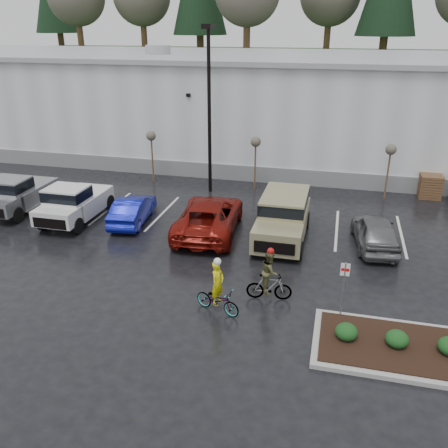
% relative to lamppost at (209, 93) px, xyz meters
% --- Properties ---
extents(ground, '(120.00, 120.00, 0.00)m').
position_rel_lamppost_xyz_m(ground, '(4.00, -12.00, -5.69)').
color(ground, black).
rests_on(ground, ground).
extents(warehouse, '(60.50, 15.50, 7.20)m').
position_rel_lamppost_xyz_m(warehouse, '(4.00, 9.99, -2.04)').
color(warehouse, silver).
rests_on(warehouse, ground).
extents(wooded_ridge, '(80.00, 25.00, 6.00)m').
position_rel_lamppost_xyz_m(wooded_ridge, '(4.00, 33.00, -2.69)').
color(wooded_ridge, '#1C3817').
rests_on(wooded_ridge, ground).
extents(lamppost, '(0.50, 1.00, 9.22)m').
position_rel_lamppost_xyz_m(lamppost, '(0.00, 0.00, 0.00)').
color(lamppost, black).
rests_on(lamppost, ground).
extents(sapling_west, '(0.60, 0.60, 3.20)m').
position_rel_lamppost_xyz_m(sapling_west, '(-4.00, 1.00, -2.96)').
color(sapling_west, '#48361C').
rests_on(sapling_west, ground).
extents(sapling_mid, '(0.60, 0.60, 3.20)m').
position_rel_lamppost_xyz_m(sapling_mid, '(2.50, 1.00, -2.96)').
color(sapling_mid, '#48361C').
rests_on(sapling_mid, ground).
extents(sapling_east, '(0.60, 0.60, 3.20)m').
position_rel_lamppost_xyz_m(sapling_east, '(10.00, 1.00, -2.96)').
color(sapling_east, '#48361C').
rests_on(sapling_east, ground).
extents(pallet_stack_a, '(1.20, 1.20, 1.35)m').
position_rel_lamppost_xyz_m(pallet_stack_a, '(12.50, 2.00, -5.01)').
color(pallet_stack_a, '#48361C').
rests_on(pallet_stack_a, ground).
extents(curb_island, '(8.00, 3.00, 0.15)m').
position_rel_lamppost_xyz_m(curb_island, '(11.00, -13.00, -5.61)').
color(curb_island, gray).
rests_on(curb_island, ground).
extents(mulch_bed, '(7.60, 2.60, 0.04)m').
position_rel_lamppost_xyz_m(mulch_bed, '(11.00, -13.00, -5.52)').
color(mulch_bed, black).
rests_on(mulch_bed, curb_island).
extents(shrub_a, '(0.70, 0.70, 0.52)m').
position_rel_lamppost_xyz_m(shrub_a, '(8.00, -13.00, -5.27)').
color(shrub_a, '#133716').
rests_on(shrub_a, curb_island).
extents(shrub_b, '(0.70, 0.70, 0.52)m').
position_rel_lamppost_xyz_m(shrub_b, '(9.50, -13.00, -5.27)').
color(shrub_b, '#133716').
rests_on(shrub_b, curb_island).
extents(fire_lane_sign, '(0.30, 0.05, 2.20)m').
position_rel_lamppost_xyz_m(fire_lane_sign, '(7.80, -11.80, -4.28)').
color(fire_lane_sign, gray).
rests_on(fire_lane_sign, ground).
extents(pickup_silver, '(2.10, 5.20, 1.96)m').
position_rel_lamppost_xyz_m(pickup_silver, '(-9.05, -5.15, -4.71)').
color(pickup_silver, '#9A9DA1').
rests_on(pickup_silver, ground).
extents(pickup_white, '(2.10, 5.20, 1.96)m').
position_rel_lamppost_xyz_m(pickup_white, '(-5.40, -5.67, -4.71)').
color(pickup_white, silver).
rests_on(pickup_white, ground).
extents(car_blue, '(1.87, 4.16, 1.33)m').
position_rel_lamppost_xyz_m(car_blue, '(-2.51, -5.49, -5.02)').
color(car_blue, '#0D1493').
rests_on(car_blue, ground).
extents(car_red, '(3.17, 6.05, 1.63)m').
position_rel_lamppost_xyz_m(car_red, '(1.54, -5.74, -4.87)').
color(car_red, maroon).
rests_on(car_red, ground).
extents(suv_tan, '(2.20, 5.10, 2.06)m').
position_rel_lamppost_xyz_m(suv_tan, '(5.04, -5.79, -4.66)').
color(suv_tan, gray).
rests_on(suv_tan, ground).
extents(car_grey, '(2.21, 4.42, 1.45)m').
position_rel_lamppost_xyz_m(car_grey, '(9.15, -5.52, -4.96)').
color(car_grey, slate).
rests_on(car_grey, ground).
extents(cyclist_hivis, '(1.82, 1.13, 2.09)m').
position_rel_lamppost_xyz_m(cyclist_hivis, '(3.66, -12.26, -5.03)').
color(cyclist_hivis, '#3F3F44').
rests_on(cyclist_hivis, ground).
extents(cyclist_olive, '(1.63, 0.80, 2.06)m').
position_rel_lamppost_xyz_m(cyclist_olive, '(5.26, -11.03, -4.92)').
color(cyclist_olive, '#3F3F44').
rests_on(cyclist_olive, ground).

